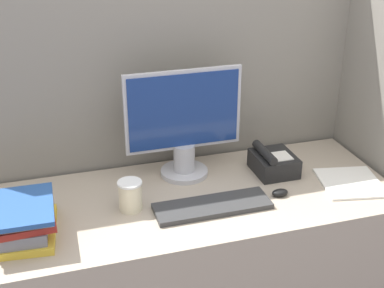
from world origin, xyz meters
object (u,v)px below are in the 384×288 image
Objects in this scene: monitor at (184,128)px; desk_telephone at (273,162)px; keyboard at (212,206)px; mouse at (280,193)px; book_stack at (20,221)px; coffee_cup at (130,195)px.

monitor is 2.57× the size of desk_telephone.
mouse reaches higher than keyboard.
mouse is 0.35× the size of desk_telephone.
mouse is 0.21× the size of book_stack.
coffee_cup is 0.62× the size of desk_telephone.
mouse is at bearing -7.42° from coffee_cup.
mouse is at bearing 2.12° from keyboard.
mouse is at bearing -106.35° from desk_telephone.
mouse is (0.28, 0.01, 0.00)m from keyboard.
monitor is at bearing 165.35° from desk_telephone.
coffee_cup reaches higher than mouse.
coffee_cup reaches higher than keyboard.
keyboard is at bearing -16.22° from coffee_cup.
book_stack is (-0.39, -0.07, 0.01)m from coffee_cup.
monitor reaches higher than book_stack.
mouse is at bearing -42.57° from monitor.
coffee_cup is at bearing -142.14° from monitor.
monitor is 0.37m from coffee_cup.
desk_telephone is at bearing -14.65° from monitor.
desk_telephone reaches higher than mouse.
book_stack is at bearing 178.43° from keyboard.
desk_telephone is (0.36, -0.09, -0.17)m from monitor.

